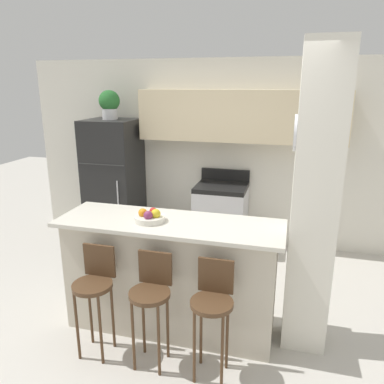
# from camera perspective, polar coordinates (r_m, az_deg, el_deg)

# --- Properties ---
(ground_plane) EXTENTS (14.00, 14.00, 0.00)m
(ground_plane) POSITION_cam_1_polar(r_m,az_deg,el_deg) (3.79, -3.20, -19.70)
(ground_plane) COLOR beige
(wall_back) EXTENTS (5.60, 0.38, 2.55)m
(wall_back) POSITION_cam_1_polar(r_m,az_deg,el_deg) (5.17, 5.33, 8.05)
(wall_back) COLOR silver
(wall_back) RESTS_ON ground_plane
(pillar_right) EXTENTS (0.38, 0.32, 2.55)m
(pillar_right) POSITION_cam_1_polar(r_m,az_deg,el_deg) (3.17, 18.13, -1.90)
(pillar_right) COLOR silver
(pillar_right) RESTS_ON ground_plane
(counter_bar) EXTENTS (2.00, 0.64, 1.06)m
(counter_bar) POSITION_cam_1_polar(r_m,az_deg,el_deg) (3.50, -3.34, -12.57)
(counter_bar) COLOR beige
(counter_bar) RESTS_ON ground_plane
(refrigerator) EXTENTS (0.70, 0.70, 1.75)m
(refrigerator) POSITION_cam_1_polar(r_m,az_deg,el_deg) (5.47, -11.79, 1.62)
(refrigerator) COLOR black
(refrigerator) RESTS_ON ground_plane
(stove_range) EXTENTS (0.68, 0.61, 1.07)m
(stove_range) POSITION_cam_1_polar(r_m,az_deg,el_deg) (5.16, 4.41, -3.77)
(stove_range) COLOR silver
(stove_range) RESTS_ON ground_plane
(bar_stool_left) EXTENTS (0.33, 0.33, 0.94)m
(bar_stool_left) POSITION_cam_1_polar(r_m,az_deg,el_deg) (3.27, -14.59, -13.70)
(bar_stool_left) COLOR #4C331E
(bar_stool_left) RESTS_ON ground_plane
(bar_stool_mid) EXTENTS (0.33, 0.33, 0.94)m
(bar_stool_mid) POSITION_cam_1_polar(r_m,az_deg,el_deg) (3.08, -6.22, -15.27)
(bar_stool_mid) COLOR #4C331E
(bar_stool_mid) RESTS_ON ground_plane
(bar_stool_right) EXTENTS (0.33, 0.33, 0.94)m
(bar_stool_right) POSITION_cam_1_polar(r_m,az_deg,el_deg) (2.96, 3.18, -16.65)
(bar_stool_right) COLOR #4C331E
(bar_stool_right) RESTS_ON ground_plane
(potted_plant_on_fridge) EXTENTS (0.28, 0.28, 0.39)m
(potted_plant_on_fridge) POSITION_cam_1_polar(r_m,az_deg,el_deg) (5.31, -12.47, 13.02)
(potted_plant_on_fridge) COLOR silver
(potted_plant_on_fridge) RESTS_ON refrigerator
(fruit_bowl) EXTENTS (0.27, 0.27, 0.12)m
(fruit_bowl) POSITION_cam_1_polar(r_m,az_deg,el_deg) (3.28, -6.43, -3.77)
(fruit_bowl) COLOR silver
(fruit_bowl) RESTS_ON counter_bar
(trash_bin) EXTENTS (0.28, 0.28, 0.38)m
(trash_bin) POSITION_cam_1_polar(r_m,az_deg,el_deg) (5.26, -6.94, -6.64)
(trash_bin) COLOR black
(trash_bin) RESTS_ON ground_plane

